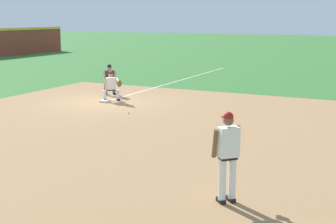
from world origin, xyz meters
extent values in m
plane|color=#336B2D|center=(0.00, 0.00, 0.00)|extent=(160.00, 160.00, 0.00)
cube|color=#9E754C|center=(-4.17, -4.24, 0.00)|extent=(18.00, 18.00, 0.01)
cube|color=white|center=(7.63, 0.00, 0.01)|extent=(15.26, 0.10, 0.00)
cube|color=white|center=(0.00, 0.00, 0.04)|extent=(0.38, 0.38, 0.09)
sphere|color=white|center=(-1.68, -2.19, 0.04)|extent=(0.07, 0.07, 0.07)
cube|color=black|center=(-8.40, -8.38, 0.04)|extent=(0.26, 0.26, 0.09)
cylinder|color=white|center=(-8.42, -8.41, 0.50)|extent=(0.15, 0.15, 0.84)
cube|color=black|center=(-8.24, -8.54, 0.04)|extent=(0.26, 0.26, 0.09)
cylinder|color=white|center=(-8.27, -8.57, 0.50)|extent=(0.15, 0.15, 0.84)
cube|color=black|center=(-8.34, -8.49, 0.94)|extent=(0.38, 0.38, 0.06)
cube|color=white|center=(-8.34, -8.49, 1.26)|extent=(0.45, 0.45, 0.60)
sphere|color=brown|center=(-8.33, -8.47, 1.69)|extent=(0.21, 0.21, 0.21)
sphere|color=maroon|center=(-8.33, -8.47, 1.76)|extent=(0.20, 0.20, 0.20)
cube|color=maroon|center=(-8.27, -8.41, 1.74)|extent=(0.20, 0.20, 0.02)
cylinder|color=brown|center=(-8.47, -8.26, 1.23)|extent=(0.20, 0.20, 0.59)
cylinder|color=brown|center=(-7.96, -8.45, 1.35)|extent=(0.43, 0.44, 0.41)
ellipsoid|color=brown|center=(-7.90, -8.39, 1.19)|extent=(0.35, 0.35, 0.34)
cube|color=black|center=(0.56, -0.32, 0.04)|extent=(0.26, 0.26, 0.09)
cylinder|color=white|center=(0.58, -0.29, 0.28)|extent=(0.15, 0.15, 0.40)
cube|color=black|center=(0.14, 0.11, 0.04)|extent=(0.26, 0.26, 0.09)
cylinder|color=white|center=(0.17, 0.14, 0.28)|extent=(0.15, 0.15, 0.40)
cube|color=black|center=(0.38, -0.08, 0.50)|extent=(0.38, 0.38, 0.06)
cube|color=white|center=(0.38, -0.08, 0.78)|extent=(0.45, 0.45, 0.52)
sphere|color=#DBB28E|center=(0.36, -0.09, 1.17)|extent=(0.21, 0.21, 0.21)
sphere|color=maroon|center=(0.36, -0.09, 1.24)|extent=(0.20, 0.20, 0.20)
cube|color=maroon|center=(0.30, -0.15, 1.22)|extent=(0.20, 0.20, 0.02)
cylinder|color=#DBB28E|center=(0.25, -0.54, 0.92)|extent=(0.48, 0.47, 0.24)
cylinder|color=#DBB28E|center=(0.13, 0.03, 0.72)|extent=(0.23, 0.23, 0.58)
ellipsoid|color=brown|center=(0.10, -0.69, 0.85)|extent=(0.30, 0.30, 0.35)
cube|color=black|center=(1.89, 0.74, 0.04)|extent=(0.27, 0.26, 0.09)
cylinder|color=#515154|center=(1.92, 0.77, 0.33)|extent=(0.15, 0.15, 0.50)
cube|color=black|center=(1.61, 1.03, 0.04)|extent=(0.27, 0.26, 0.09)
cylinder|color=#515154|center=(1.64, 1.06, 0.33)|extent=(0.15, 0.15, 0.50)
cube|color=black|center=(1.78, 0.91, 0.60)|extent=(0.38, 0.39, 0.06)
cube|color=#232326|center=(1.78, 0.91, 0.89)|extent=(0.45, 0.46, 0.54)
sphere|color=#9E7051|center=(1.77, 0.90, 1.29)|extent=(0.21, 0.21, 0.21)
sphere|color=black|center=(1.77, 0.90, 1.36)|extent=(0.20, 0.20, 0.20)
cube|color=black|center=(1.70, 0.84, 1.34)|extent=(0.20, 0.20, 0.02)
cylinder|color=#9E7051|center=(1.84, 0.63, 0.86)|extent=(0.30, 0.29, 0.56)
cylinder|color=#9E7051|center=(1.50, 1.00, 0.86)|extent=(0.30, 0.29, 0.56)
camera|label=1|loc=(-16.78, -11.33, 3.66)|focal=50.00mm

